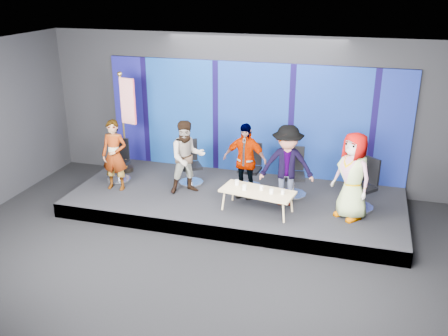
# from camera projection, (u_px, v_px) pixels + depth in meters

# --- Properties ---
(ground) EXTENTS (10.00, 10.00, 0.00)m
(ground) POSITION_uv_depth(u_px,v_px,m) (198.00, 268.00, 8.55)
(ground) COLOR black
(ground) RESTS_ON ground
(room_walls) EXTENTS (10.02, 8.02, 3.51)m
(room_walls) POSITION_uv_depth(u_px,v_px,m) (196.00, 133.00, 7.68)
(room_walls) COLOR black
(room_walls) RESTS_ON ground
(riser) EXTENTS (7.00, 3.00, 0.30)m
(riser) POSITION_uv_depth(u_px,v_px,m) (236.00, 201.00, 10.74)
(riser) COLOR black
(riser) RESTS_ON ground
(backdrop) EXTENTS (7.00, 0.08, 2.60)m
(backdrop) POSITION_uv_depth(u_px,v_px,m) (253.00, 119.00, 11.51)
(backdrop) COLOR #10064C
(backdrop) RESTS_ON riser
(chair_a) EXTENTS (0.57, 0.57, 0.96)m
(chair_a) POSITION_uv_depth(u_px,v_px,m) (119.00, 167.00, 11.37)
(chair_a) COLOR silver
(chair_a) RESTS_ON riser
(panelist_a) EXTENTS (0.59, 0.40, 1.55)m
(panelist_a) POSITION_uv_depth(u_px,v_px,m) (114.00, 155.00, 10.74)
(panelist_a) COLOR black
(panelist_a) RESTS_ON riser
(chair_b) EXTENTS (0.77, 0.77, 0.98)m
(chair_b) POSITION_uv_depth(u_px,v_px,m) (190.00, 170.00, 11.19)
(chair_b) COLOR silver
(chair_b) RESTS_ON riser
(panelist_b) EXTENTS (0.98, 0.93, 1.59)m
(panelist_b) POSITION_uv_depth(u_px,v_px,m) (187.00, 157.00, 10.56)
(panelist_b) COLOR black
(panelist_b) RESTS_ON riser
(chair_c) EXTENTS (0.59, 0.59, 0.99)m
(chair_c) POSITION_uv_depth(u_px,v_px,m) (250.00, 173.00, 10.98)
(chair_c) COLOR silver
(chair_c) RESTS_ON riser
(panelist_c) EXTENTS (0.96, 0.45, 1.61)m
(panelist_c) POSITION_uv_depth(u_px,v_px,m) (245.00, 160.00, 10.36)
(panelist_c) COLOR black
(panelist_c) RESTS_ON riser
(chair_d) EXTENTS (0.68, 0.68, 1.04)m
(chair_d) POSITION_uv_depth(u_px,v_px,m) (293.00, 180.00, 10.58)
(chair_d) COLOR silver
(chair_d) RESTS_ON riser
(panelist_d) EXTENTS (1.18, 0.80, 1.68)m
(panelist_d) POSITION_uv_depth(u_px,v_px,m) (287.00, 166.00, 9.98)
(panelist_d) COLOR black
(panelist_d) RESTS_ON riser
(chair_e) EXTENTS (0.84, 0.84, 1.06)m
(chair_e) POSITION_uv_depth(u_px,v_px,m) (362.00, 192.00, 9.95)
(chair_e) COLOR silver
(chair_e) RESTS_ON riser
(panelist_e) EXTENTS (0.99, 0.95, 1.71)m
(panelist_e) POSITION_uv_depth(u_px,v_px,m) (353.00, 176.00, 9.41)
(panelist_e) COLOR black
(panelist_e) RESTS_ON riser
(coffee_table) EXTENTS (1.52, 0.84, 0.44)m
(coffee_table) POSITION_uv_depth(u_px,v_px,m) (257.00, 192.00, 9.82)
(coffee_table) COLOR tan
(coffee_table) RESTS_ON riser
(mug_a) EXTENTS (0.09, 0.09, 0.10)m
(mug_a) POSITION_uv_depth(u_px,v_px,m) (237.00, 182.00, 10.05)
(mug_a) COLOR white
(mug_a) RESTS_ON coffee_table
(mug_b) EXTENTS (0.09, 0.09, 0.10)m
(mug_b) POSITION_uv_depth(u_px,v_px,m) (244.00, 188.00, 9.81)
(mug_b) COLOR white
(mug_b) RESTS_ON coffee_table
(mug_c) EXTENTS (0.07, 0.07, 0.09)m
(mug_c) POSITION_uv_depth(u_px,v_px,m) (261.00, 188.00, 9.81)
(mug_c) COLOR white
(mug_c) RESTS_ON coffee_table
(mug_d) EXTENTS (0.08, 0.08, 0.10)m
(mug_d) POSITION_uv_depth(u_px,v_px,m) (271.00, 191.00, 9.64)
(mug_d) COLOR white
(mug_d) RESTS_ON coffee_table
(mug_e) EXTENTS (0.07, 0.07, 0.09)m
(mug_e) POSITION_uv_depth(u_px,v_px,m) (283.00, 192.00, 9.63)
(mug_e) COLOR white
(mug_e) RESTS_ON coffee_table
(flag_stand) EXTENTS (0.54, 0.32, 2.39)m
(flag_stand) POSITION_uv_depth(u_px,v_px,m) (127.00, 121.00, 11.48)
(flag_stand) COLOR black
(flag_stand) RESTS_ON riser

